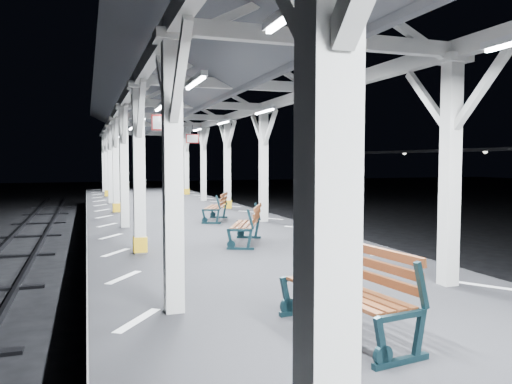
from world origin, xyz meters
TOP-DOWN VIEW (x-y plane):
  - ground at (0.00, 0.00)m, footprint 120.00×120.00m
  - platform at (0.00, 0.00)m, footprint 6.00×50.00m
  - hazard_stripes_left at (-2.45, 0.00)m, footprint 1.00×48.00m
  - hazard_stripes_right at (2.45, 0.00)m, footprint 1.00×48.00m
  - track_right at (5.00, 0.00)m, footprint 2.20×60.00m
  - canopy at (0.00, -0.02)m, footprint 5.40×49.00m
  - bench_near at (-0.36, -3.38)m, footprint 0.86×1.78m
  - bench_mid at (0.36, 2.35)m, footprint 1.17×1.66m
  - bench_far at (0.76, 6.58)m, footprint 1.11×1.64m

SIDE VIEW (x-z plane):
  - ground at x=0.00m, z-range 0.00..0.00m
  - track_right at x=5.00m, z-range 0.00..0.16m
  - platform at x=0.00m, z-range 0.00..1.00m
  - hazard_stripes_left at x=-2.45m, z-range 1.00..1.01m
  - hazard_stripes_right at x=2.45m, z-range 1.00..1.01m
  - bench_far at x=0.76m, z-range 1.03..1.86m
  - bench_mid at x=0.36m, z-range 1.03..1.88m
  - bench_near at x=-0.36m, z-range 1.03..1.96m
  - canopy at x=0.00m, z-range 2.23..6.88m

